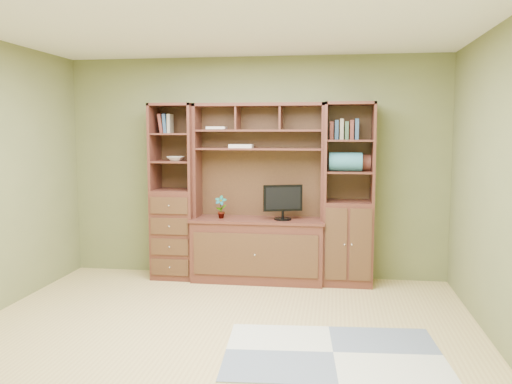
% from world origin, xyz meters
% --- Properties ---
extents(room, '(4.60, 4.10, 2.64)m').
position_xyz_m(room, '(0.00, 0.00, 1.30)').
color(room, '#D5B570').
rests_on(room, ground).
extents(center_hutch, '(1.54, 0.53, 2.05)m').
position_xyz_m(center_hutch, '(0.08, 1.73, 1.02)').
color(center_hutch, '#4B231A').
rests_on(center_hutch, ground).
extents(left_tower, '(0.50, 0.45, 2.05)m').
position_xyz_m(left_tower, '(-0.92, 1.77, 1.02)').
color(left_tower, '#4B231A').
rests_on(left_tower, ground).
extents(right_tower, '(0.55, 0.45, 2.05)m').
position_xyz_m(right_tower, '(1.10, 1.77, 1.02)').
color(right_tower, '#4B231A').
rests_on(right_tower, ground).
extents(rug, '(1.77, 1.25, 0.01)m').
position_xyz_m(rug, '(0.96, -0.25, 0.01)').
color(rug, '#9DA1A2').
rests_on(rug, ground).
extents(monitor, '(0.49, 0.33, 0.55)m').
position_xyz_m(monitor, '(0.37, 1.70, 1.01)').
color(monitor, black).
rests_on(monitor, center_hutch).
extents(orchid, '(0.14, 0.09, 0.26)m').
position_xyz_m(orchid, '(-0.35, 1.70, 0.86)').
color(orchid, '#A74538').
rests_on(orchid, center_hutch).
extents(magazines, '(0.27, 0.20, 0.04)m').
position_xyz_m(magazines, '(-0.13, 1.82, 1.56)').
color(magazines, beige).
rests_on(magazines, center_hutch).
extents(bowl, '(0.20, 0.20, 0.05)m').
position_xyz_m(bowl, '(-0.90, 1.77, 1.41)').
color(bowl, white).
rests_on(bowl, left_tower).
extents(blanket_teal, '(0.36, 0.21, 0.21)m').
position_xyz_m(blanket_teal, '(1.06, 1.73, 1.39)').
color(blanket_teal, '#2F717D').
rests_on(blanket_teal, right_tower).
extents(blanket_red, '(0.33, 0.18, 0.18)m').
position_xyz_m(blanket_red, '(1.18, 1.85, 1.38)').
color(blanket_red, brown).
rests_on(blanket_red, right_tower).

